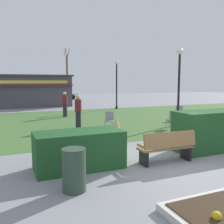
{
  "coord_description": "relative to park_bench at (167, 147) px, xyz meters",
  "views": [
    {
      "loc": [
        -4.33,
        -5.45,
        2.37
      ],
      "look_at": [
        -0.0,
        4.58,
        1.06
      ],
      "focal_mm": 40.55,
      "sensor_mm": 36.0,
      "label": 1
    }
  ],
  "objects": [
    {
      "name": "lawn_patch",
      "position": [
        0.0,
        8.71,
        -0.48
      ],
      "size": [
        36.0,
        12.0,
        0.01
      ],
      "primitive_type": "cube",
      "color": "#446B33",
      "rests_on": "ground_plane"
    },
    {
      "name": "person_strolling",
      "position": [
        -0.82,
        6.53,
        0.38
      ],
      "size": [
        0.34,
        0.34,
        1.69
      ],
      "rotation": [
        0.0,
        0.0,
        4.02
      ],
      "color": "#23232D",
      "rests_on": "ground_plane"
    },
    {
      "name": "ornamental_grass_behind_left",
      "position": [
        -0.88,
        1.62,
        0.15
      ],
      "size": [
        0.65,
        0.65,
        1.26
      ],
      "primitive_type": "cone",
      "color": "tan",
      "rests_on": "ground_plane"
    },
    {
      "name": "cafe_chair_center",
      "position": [
        5.69,
        6.74,
        0.05
      ],
      "size": [
        0.59,
        0.59,
        0.89
      ],
      "color": "gray",
      "rests_on": "ground_plane"
    },
    {
      "name": "tree_right_bg",
      "position": [
        4.99,
        33.2,
        2.88
      ],
      "size": [
        0.91,
        0.96,
        7.45
      ],
      "color": "brown",
      "rests_on": "ground_plane"
    },
    {
      "name": "park_bench",
      "position": [
        0.0,
        0.0,
        0.0
      ],
      "size": [
        1.71,
        0.57,
        0.95
      ],
      "color": "olive",
      "rests_on": "ground_plane"
    },
    {
      "name": "hedge_right",
      "position": [
        2.3,
        0.59,
        0.21
      ],
      "size": [
        2.7,
        1.1,
        1.37
      ],
      "primitive_type": "cube",
      "color": "#1E4C23",
      "rests_on": "ground_plane"
    },
    {
      "name": "cafe_chair_west",
      "position": [
        3.55,
        4.53,
        0.05
      ],
      "size": [
        0.58,
        0.58,
        0.89
      ],
      "color": "gray",
      "rests_on": "ground_plane"
    },
    {
      "name": "ornamental_grass_behind_right",
      "position": [
        1.59,
        1.17,
        0.03
      ],
      "size": [
        0.68,
        0.68,
        1.03
      ],
      "primitive_type": "cone",
      "color": "tan",
      "rests_on": "ground_plane"
    },
    {
      "name": "ground_plane",
      "position": [
        0.0,
        -0.52,
        -0.48
      ],
      "size": [
        80.0,
        80.0,
        0.0
      ],
      "primitive_type": "plane",
      "color": "gray"
    },
    {
      "name": "lamppost_mid",
      "position": [
        4.56,
        5.36,
        2.15
      ],
      "size": [
        0.36,
        0.36,
        4.18
      ],
      "color": "black",
      "rests_on": "ground_plane"
    },
    {
      "name": "cafe_chair_east",
      "position": [
        0.48,
        5.51,
        0.05
      ],
      "size": [
        0.61,
        0.61,
        0.89
      ],
      "color": "gray",
      "rests_on": "ground_plane"
    },
    {
      "name": "parked_car_west_slot",
      "position": [
        -2.56,
        27.79,
        0.16
      ],
      "size": [
        4.23,
        2.12,
        1.2
      ],
      "color": "#2D6638",
      "rests_on": "ground_plane"
    },
    {
      "name": "food_kiosk",
      "position": [
        -2.75,
        20.11,
        1.03
      ],
      "size": [
        9.31,
        5.36,
        3.01
      ],
      "color": "#47424C",
      "rests_on": "ground_plane"
    },
    {
      "name": "parked_car_center_slot",
      "position": [
        2.79,
        27.79,
        0.16
      ],
      "size": [
        4.29,
        2.23,
        1.2
      ],
      "color": "silver",
      "rests_on": "ground_plane"
    },
    {
      "name": "person_standing",
      "position": [
        -0.5,
        10.94,
        0.38
      ],
      "size": [
        0.34,
        0.34,
        1.69
      ],
      "rotation": [
        0.0,
        0.0,
        5.66
      ],
      "color": "#23232D",
      "rests_on": "ground_plane"
    },
    {
      "name": "hedge_left",
      "position": [
        -2.48,
        0.59,
        0.04
      ],
      "size": [
        2.39,
        1.1,
        1.03
      ],
      "primitive_type": "cube",
      "color": "#1E4C23",
      "rests_on": "ground_plane"
    },
    {
      "name": "trash_bin",
      "position": [
        -2.99,
        -0.79,
        -0.01
      ],
      "size": [
        0.52,
        0.52,
        0.95
      ],
      "primitive_type": "cylinder",
      "color": "#2D4233",
      "rests_on": "ground_plane"
    },
    {
      "name": "lamppost_far",
      "position": [
        4.8,
        14.15,
        2.15
      ],
      "size": [
        0.36,
        0.36,
        4.18
      ],
      "color": "black",
      "rests_on": "ground_plane"
    }
  ]
}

